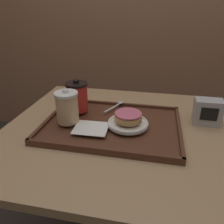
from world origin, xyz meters
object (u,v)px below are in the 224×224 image
object	(u,v)px
coffee_cup_rear	(77,96)
napkin_dispenser	(207,112)
spoon	(118,104)
donut_chocolate_glazed	(128,117)
coffee_cup_front	(67,107)

from	to	relation	value
coffee_cup_rear	napkin_dispenser	xyz separation A→B (m)	(0.53, 0.03, -0.03)
spoon	napkin_dispenser	bearing A→B (deg)	-73.31
coffee_cup_rear	donut_chocolate_glazed	bearing A→B (deg)	-21.01
coffee_cup_front	coffee_cup_rear	distance (m)	0.11
coffee_cup_front	coffee_cup_rear	bearing A→B (deg)	89.21
napkin_dispenser	spoon	bearing A→B (deg)	171.43
coffee_cup_rear	spoon	distance (m)	0.19
coffee_cup_front	coffee_cup_rear	size ratio (longest dim) A/B	0.98
donut_chocolate_glazed	napkin_dispenser	xyz separation A→B (m)	(0.30, 0.12, -0.00)
spoon	coffee_cup_front	bearing A→B (deg)	164.90
spoon	donut_chocolate_glazed	bearing A→B (deg)	-133.47
coffee_cup_front	coffee_cup_rear	xyz separation A→B (m)	(0.00, 0.11, 0.00)
coffee_cup_front	napkin_dispenser	world-z (taller)	coffee_cup_front
donut_chocolate_glazed	napkin_dispenser	world-z (taller)	napkin_dispenser
coffee_cup_front	donut_chocolate_glazed	size ratio (longest dim) A/B	1.25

